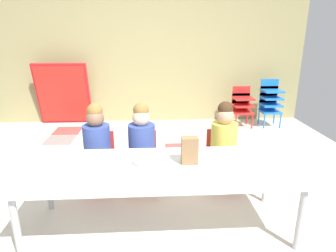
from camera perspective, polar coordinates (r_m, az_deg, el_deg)
name	(u,v)px	position (r m, az deg, el deg)	size (l,w,h in m)	color
ground_plane	(148,181)	(3.28, -3.90, -10.70)	(5.54, 4.76, 0.02)	silver
back_wall	(148,43)	(5.27, -4.02, 15.82)	(5.54, 0.10, 2.76)	tan
craft_table	(161,171)	(2.33, -1.46, -8.74)	(2.17, 0.77, 0.55)	white
seated_child_near_camera	(97,140)	(2.92, -13.69, -2.74)	(0.33, 0.33, 0.92)	red
seated_child_middle_seat	(142,139)	(2.88, -5.14, -2.63)	(0.32, 0.32, 0.92)	red
seated_child_far_right	(224,138)	(2.96, 10.82, -2.27)	(0.33, 0.33, 0.92)	red
kid_chair_red_stack	(242,104)	(5.17, 14.28, 4.24)	(0.32, 0.30, 0.68)	red
kid_chair_blue_stack	(270,100)	(5.32, 19.36, 4.84)	(0.32, 0.30, 0.80)	blue
folded_activity_table	(63,94)	(5.39, -19.78, 5.83)	(0.90, 0.29, 1.09)	red
paper_bag_brown	(190,150)	(2.32, 4.25, -4.76)	(0.13, 0.09, 0.22)	#9E754C
paper_plate_near_edge	(140,164)	(2.35, -5.46, -7.36)	(0.18, 0.18, 0.01)	white
paper_plate_center_table	(91,159)	(2.51, -14.81, -6.21)	(0.18, 0.18, 0.01)	white
donut_powdered_on_plate	(140,161)	(2.34, -5.47, -6.90)	(0.12, 0.12, 0.03)	white
donut_powdered_loose	(144,166)	(2.28, -4.77, -7.82)	(0.10, 0.10, 0.03)	white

